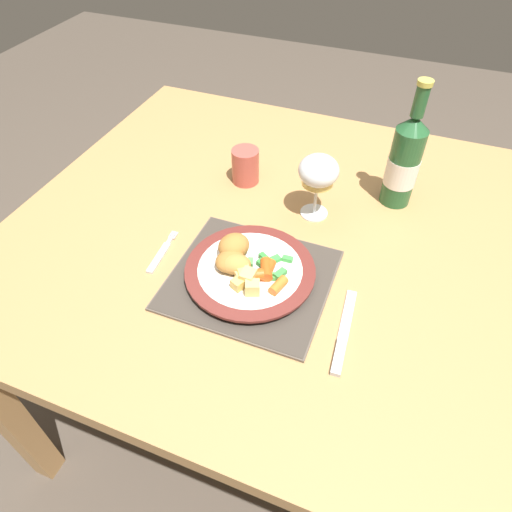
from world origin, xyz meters
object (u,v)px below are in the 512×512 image
at_px(table_knife, 343,338).
at_px(drinking_cup, 245,165).
at_px(wine_glass, 318,173).
at_px(dinner_plate, 250,271).
at_px(dining_table, 295,258).
at_px(bottle, 404,161).
at_px(fork, 161,254).

distance_m(table_knife, drinking_cup, 0.50).
height_order(table_knife, wine_glass, wine_glass).
relative_size(dinner_plate, table_knife, 1.35).
xyz_separation_m(table_knife, drinking_cup, (-0.34, 0.37, 0.04)).
relative_size(dinner_plate, drinking_cup, 2.95).
bearing_deg(dining_table, dinner_plate, -105.86).
bearing_deg(drinking_cup, bottle, 8.85).
bearing_deg(bottle, drinking_cup, -171.15).
height_order(table_knife, bottle, bottle).
bearing_deg(wine_glass, bottle, 35.43).
relative_size(fork, table_knife, 0.67).
distance_m(dinner_plate, drinking_cup, 0.32).
relative_size(dining_table, wine_glass, 8.33).
xyz_separation_m(dining_table, bottle, (0.18, 0.19, 0.19)).
xyz_separation_m(dinner_plate, drinking_cup, (-0.13, 0.30, 0.03)).
distance_m(dining_table, fork, 0.31).
distance_m(dining_table, drinking_cup, 0.26).
bearing_deg(dinner_plate, fork, -176.74).
distance_m(dinner_plate, fork, 0.20).
relative_size(fork, drinking_cup, 1.47).
bearing_deg(dining_table, drinking_cup, 143.35).
xyz_separation_m(fork, table_knife, (0.40, -0.07, 0.00)).
bearing_deg(table_knife, wine_glass, 114.68).
bearing_deg(wine_glass, drinking_cup, 162.68).
height_order(bottle, drinking_cup, bottle).
distance_m(dinner_plate, bottle, 0.43).
distance_m(fork, drinking_cup, 0.32).
distance_m(wine_glass, bottle, 0.20).
relative_size(dining_table, fork, 9.87).
bearing_deg(wine_glass, dining_table, -102.32).
distance_m(bottle, drinking_cup, 0.37).
xyz_separation_m(bottle, drinking_cup, (-0.36, -0.06, -0.06)).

